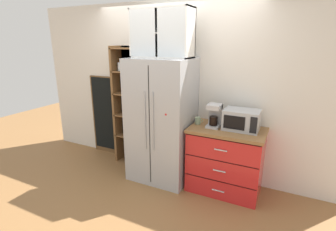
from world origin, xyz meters
The scene contains 12 objects.
ground_plane centered at (0.00, 0.00, 0.00)m, with size 10.68×10.68×0.00m, color olive.
wall_back_cream centered at (0.00, 0.40, 1.27)m, with size 4.98×0.10×2.55m, color silver.
refrigerator centered at (0.00, 0.00, 0.88)m, with size 0.86×0.71×1.77m.
pantry_shelf_column centered at (-0.71, 0.28, 0.99)m, with size 0.52×0.31×1.92m.
counter_cabinet centered at (0.94, 0.06, 0.45)m, with size 0.97×0.62×0.89m.
microwave centered at (1.10, 0.11, 1.02)m, with size 0.44×0.33×0.26m.
coffee_maker centered at (0.76, 0.06, 1.04)m, with size 0.17×0.20×0.31m.
mug_sage centered at (0.52, 0.07, 0.94)m, with size 0.11×0.08×0.10m.
mug_navy centered at (0.94, 0.06, 0.94)m, with size 0.11×0.08×0.09m.
bottle_amber centered at (0.94, 0.12, 0.99)m, with size 0.06×0.06×0.24m.
upper_cabinet centered at (0.00, 0.05, 2.08)m, with size 0.83×0.32×0.63m.
chalkboard_menu centered at (-1.29, 0.33, 0.71)m, with size 0.60×0.04×1.40m.
Camera 1 is at (1.62, -3.06, 1.98)m, focal length 26.97 mm.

